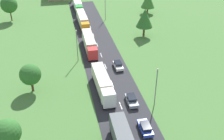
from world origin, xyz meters
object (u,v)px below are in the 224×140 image
Objects in this scene: tree_pine at (7,133)px; tree_maple at (148,0)px; truck_third at (89,43)px; car_second at (145,128)px; tree_oak at (9,5)px; truck_fourth at (83,19)px; lamppost_second at (156,85)px; lamppost_fourth at (105,7)px; tree_birch at (30,75)px; car_fourth at (118,65)px; lamppost_third at (77,44)px; tree_elm at (145,18)px; truck_fifth at (78,4)px; truck_second at (103,83)px; car_third at (132,100)px.

tree_maple is at bearing 55.65° from tree_pine.
truck_third is 3.39× the size of car_second.
tree_maple is (47.75, -2.61, -0.52)m from tree_oak.
truck_fourth reaches higher than car_second.
lamppost_fourth reaches higher than lamppost_second.
car_fourth is at bearing 15.57° from tree_birch.
lamppost_fourth is at bearing 24.38° from truck_fourth.
tree_maple reaches higher than truck_third.
truck_third is 12.47m from car_fourth.
car_second is at bearing -108.76° from tree_maple.
tree_oak is (-19.30, 33.72, 0.86)m from lamppost_third.
lamppost_third is 38.87m from tree_oak.
tree_birch is (-14.18, -16.65, 1.87)m from truck_third.
truck_fifth is at bearing 120.05° from tree_elm.
truck_fourth is at bearing -163.43° from tree_maple.
lamppost_second is 1.10× the size of tree_pine.
lamppost_third reaches higher than tree_pine.
truck_third is at bearing -50.77° from tree_oak.
car_fourth is (5.27, 8.70, -1.27)m from truck_second.
tree_maple is (19.52, 36.77, 4.10)m from car_fourth.
tree_pine is at bearing -107.45° from truck_fourth.
tree_pine is at bearing -138.09° from truck_second.
tree_elm is at bearing 68.19° from car_third.
car_third is (4.44, -43.28, -1.25)m from truck_fourth.
truck_third is at bearing -90.51° from truck_fifth.
tree_pine is at bearing -113.54° from lamppost_third.
truck_third is 7.15m from lamppost_third.
truck_second is 22.13m from tree_pine.
tree_birch is (-10.50, -11.07, -0.66)m from lamppost_third.
car_second is at bearing -81.54° from truck_third.
truck_second is 1.63× the size of tree_maple.
tree_oak reaches higher than car_second.
truck_fourth is (0.29, 18.25, 0.01)m from truck_third.
tree_oak is at bearing 117.53° from car_third.
car_second is (4.90, -32.97, -1.25)m from truck_third.
lamppost_second reaches higher than truck_fifth.
car_third is (4.74, -5.08, -1.27)m from truck_second.
lamppost_third is 42.16m from tree_maple.
truck_fifth is 1.77× the size of lamppost_second.
car_second is 0.48× the size of tree_elm.
car_fourth is at bearing -32.35° from lamppost_third.
truck_fifth is 1.73× the size of lamppost_third.
truck_fourth reaches higher than car_fourth.
truck_fourth is 2.32× the size of tree_birch.
truck_third is 18.26m from truck_fourth.
tree_elm reaches higher than car_third.
tree_maple is at bearing 68.66° from tree_elm.
truck_fifth reaches higher than truck_third.
truck_fifth reaches higher than truck_fourth.
lamppost_second reaches higher than car_third.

